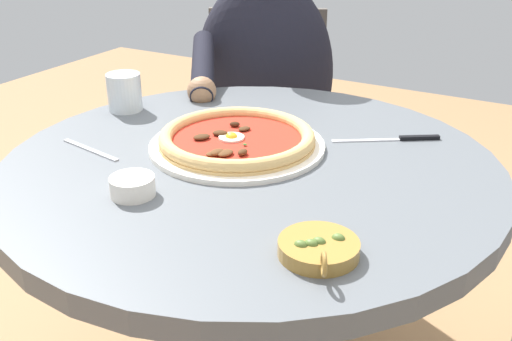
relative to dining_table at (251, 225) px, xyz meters
name	(u,v)px	position (x,y,z in m)	size (l,w,h in m)	color
dining_table	(251,225)	(0.00, 0.00, 0.00)	(0.92, 0.92, 0.76)	#565B60
pizza_on_plate	(237,140)	(-0.05, 0.04, 0.16)	(0.34, 0.34, 0.04)	white
water_glass	(125,94)	(-0.39, 0.10, 0.18)	(0.08, 0.08, 0.08)	silver
steak_knife	(402,139)	(0.22, 0.23, 0.14)	(0.19, 0.13, 0.01)	silver
ramekin_capers	(132,185)	(-0.10, -0.22, 0.16)	(0.07, 0.07, 0.03)	white
olive_pan	(319,248)	(0.24, -0.23, 0.15)	(0.11, 0.13, 0.05)	olive
fork_utensil	(90,150)	(-0.29, -0.11, 0.14)	(0.16, 0.04, 0.00)	#BCBCC1
diner_person	(263,139)	(-0.29, 0.59, -0.09)	(0.45, 0.58, 1.18)	#282833
cafe_chair_diner	(266,122)	(-0.35, 0.72, -0.08)	(0.56, 0.56, 0.88)	#504A45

